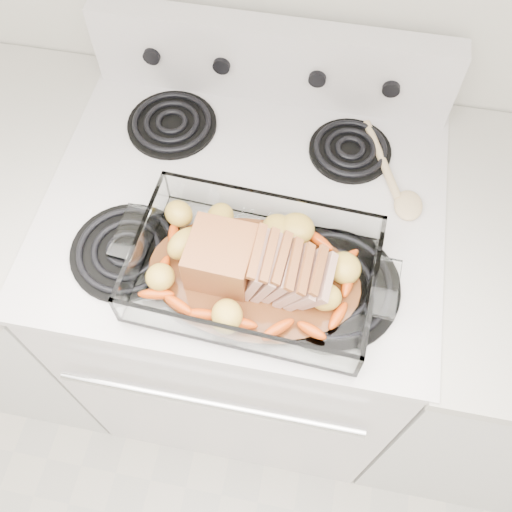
% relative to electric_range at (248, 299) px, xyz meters
% --- Properties ---
extents(electric_range, '(0.78, 0.70, 1.12)m').
position_rel_electric_range_xyz_m(electric_range, '(0.00, 0.00, 0.00)').
color(electric_range, silver).
rests_on(electric_range, ground).
extents(counter_left, '(0.58, 0.68, 0.93)m').
position_rel_electric_range_xyz_m(counter_left, '(-0.67, -0.00, -0.02)').
color(counter_left, silver).
rests_on(counter_left, ground).
extents(counter_right, '(0.58, 0.68, 0.93)m').
position_rel_electric_range_xyz_m(counter_right, '(0.66, -0.00, -0.02)').
color(counter_right, silver).
rests_on(counter_right, ground).
extents(baking_dish, '(0.42, 0.27, 0.08)m').
position_rel_electric_range_xyz_m(baking_dish, '(0.05, -0.17, 0.48)').
color(baking_dish, white).
rests_on(baking_dish, electric_range).
extents(pork_roast, '(0.25, 0.11, 0.09)m').
position_rel_electric_range_xyz_m(pork_roast, '(0.04, -0.17, 0.51)').
color(pork_roast, brown).
rests_on(pork_roast, baking_dish).
extents(roast_vegetables, '(0.38, 0.21, 0.05)m').
position_rel_electric_range_xyz_m(roast_vegetables, '(0.05, -0.14, 0.49)').
color(roast_vegetables, '#D93B00').
rests_on(roast_vegetables, baking_dish).
extents(wooden_spoon, '(0.13, 0.24, 0.02)m').
position_rel_electric_range_xyz_m(wooden_spoon, '(0.29, 0.08, 0.46)').
color(wooden_spoon, '#D7B17C').
rests_on(wooden_spoon, electric_range).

